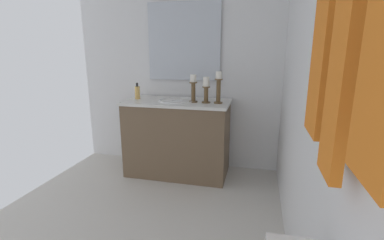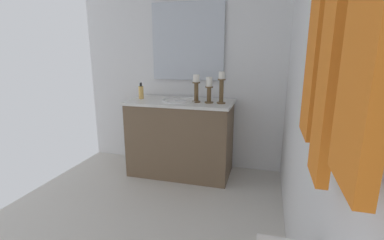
{
  "view_description": "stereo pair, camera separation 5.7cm",
  "coord_description": "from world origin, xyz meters",
  "px_view_note": "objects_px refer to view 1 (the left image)",
  "views": [
    {
      "loc": [
        1.62,
        0.93,
        1.34
      ],
      "look_at": [
        -0.16,
        0.5,
        0.89
      ],
      "focal_mm": 25.55,
      "sensor_mm": 36.0,
      "label": 1
    },
    {
      "loc": [
        1.6,
        0.98,
        1.34
      ],
      "look_at": [
        -0.16,
        0.5,
        0.89
      ],
      "focal_mm": 25.55,
      "sensor_mm": 36.0,
      "label": 2
    }
  ],
  "objects_px": {
    "sink_basin": "(177,104)",
    "towel_center": "(340,78)",
    "candle_holder_short": "(206,89)",
    "soap_bottle": "(137,92)",
    "mirror": "(184,42)",
    "towel_near_vanity": "(320,64)",
    "candle_holder_mid": "(193,88)",
    "vanity_cabinet": "(178,137)",
    "candle_holder_tall": "(219,87)"
  },
  "relations": [
    {
      "from": "sink_basin",
      "to": "towel_center",
      "type": "height_order",
      "value": "towel_center"
    },
    {
      "from": "candle_holder_short",
      "to": "soap_bottle",
      "type": "bearing_deg",
      "value": -94.45
    },
    {
      "from": "soap_bottle",
      "to": "towel_center",
      "type": "bearing_deg",
      "value": 36.45
    },
    {
      "from": "mirror",
      "to": "candle_holder_short",
      "type": "distance_m",
      "value": 0.67
    },
    {
      "from": "towel_near_vanity",
      "to": "towel_center",
      "type": "xyz_separation_m",
      "value": [
        0.26,
        0.0,
        -0.02
      ]
    },
    {
      "from": "candle_holder_mid",
      "to": "towel_center",
      "type": "height_order",
      "value": "towel_center"
    },
    {
      "from": "vanity_cabinet",
      "to": "candle_holder_tall",
      "type": "distance_m",
      "value": 0.74
    },
    {
      "from": "mirror",
      "to": "soap_bottle",
      "type": "xyz_separation_m",
      "value": [
        0.27,
        -0.47,
        -0.55
      ]
    },
    {
      "from": "candle_holder_tall",
      "to": "candle_holder_mid",
      "type": "distance_m",
      "value": 0.26
    },
    {
      "from": "vanity_cabinet",
      "to": "towel_near_vanity",
      "type": "height_order",
      "value": "towel_near_vanity"
    },
    {
      "from": "mirror",
      "to": "towel_near_vanity",
      "type": "height_order",
      "value": "mirror"
    },
    {
      "from": "mirror",
      "to": "towel_near_vanity",
      "type": "bearing_deg",
      "value": 26.88
    },
    {
      "from": "mirror",
      "to": "candle_holder_short",
      "type": "relative_size",
      "value": 3.19
    },
    {
      "from": "candle_holder_short",
      "to": "towel_near_vanity",
      "type": "distance_m",
      "value": 1.9
    },
    {
      "from": "sink_basin",
      "to": "mirror",
      "type": "relative_size",
      "value": 0.47
    },
    {
      "from": "vanity_cabinet",
      "to": "candle_holder_short",
      "type": "relative_size",
      "value": 4.26
    },
    {
      "from": "sink_basin",
      "to": "mirror",
      "type": "xyz_separation_m",
      "value": [
        -0.28,
        -0.0,
        0.66
      ]
    },
    {
      "from": "candle_holder_mid",
      "to": "towel_near_vanity",
      "type": "xyz_separation_m",
      "value": [
        1.74,
        0.86,
        0.32
      ]
    },
    {
      "from": "candle_holder_mid",
      "to": "towel_near_vanity",
      "type": "height_order",
      "value": "towel_near_vanity"
    },
    {
      "from": "sink_basin",
      "to": "candle_holder_mid",
      "type": "distance_m",
      "value": 0.27
    },
    {
      "from": "sink_basin",
      "to": "soap_bottle",
      "type": "xyz_separation_m",
      "value": [
        -0.01,
        -0.47,
        0.11
      ]
    },
    {
      "from": "candle_holder_short",
      "to": "candle_holder_mid",
      "type": "height_order",
      "value": "candle_holder_mid"
    },
    {
      "from": "vanity_cabinet",
      "to": "candle_holder_tall",
      "type": "relative_size",
      "value": 3.54
    },
    {
      "from": "towel_center",
      "to": "vanity_cabinet",
      "type": "bearing_deg",
      "value": -152.85
    },
    {
      "from": "candle_holder_tall",
      "to": "soap_bottle",
      "type": "xyz_separation_m",
      "value": [
        -0.05,
        -0.92,
        -0.1
      ]
    },
    {
      "from": "towel_center",
      "to": "candle_holder_tall",
      "type": "bearing_deg",
      "value": -163.45
    },
    {
      "from": "mirror",
      "to": "towel_center",
      "type": "relative_size",
      "value": 1.6
    },
    {
      "from": "mirror",
      "to": "soap_bottle",
      "type": "height_order",
      "value": "mirror"
    },
    {
      "from": "vanity_cabinet",
      "to": "candle_holder_mid",
      "type": "xyz_separation_m",
      "value": [
        0.04,
        0.19,
        0.57
      ]
    },
    {
      "from": "candle_holder_mid",
      "to": "candle_holder_short",
      "type": "bearing_deg",
      "value": 87.02
    },
    {
      "from": "soap_bottle",
      "to": "towel_near_vanity",
      "type": "distance_m",
      "value": 2.38
    },
    {
      "from": "vanity_cabinet",
      "to": "candle_holder_tall",
      "type": "xyz_separation_m",
      "value": [
        0.04,
        0.45,
        0.59
      ]
    },
    {
      "from": "sink_basin",
      "to": "towel_near_vanity",
      "type": "height_order",
      "value": "towel_near_vanity"
    },
    {
      "from": "sink_basin",
      "to": "towel_center",
      "type": "relative_size",
      "value": 0.76
    },
    {
      "from": "sink_basin",
      "to": "towel_near_vanity",
      "type": "bearing_deg",
      "value": 30.37
    },
    {
      "from": "sink_basin",
      "to": "soap_bottle",
      "type": "distance_m",
      "value": 0.48
    },
    {
      "from": "vanity_cabinet",
      "to": "towel_center",
      "type": "relative_size",
      "value": 2.14
    },
    {
      "from": "candle_holder_tall",
      "to": "candle_holder_short",
      "type": "relative_size",
      "value": 1.2
    },
    {
      "from": "sink_basin",
      "to": "mirror",
      "type": "distance_m",
      "value": 0.72
    },
    {
      "from": "candle_holder_tall",
      "to": "towel_near_vanity",
      "type": "relative_size",
      "value": 0.66
    },
    {
      "from": "mirror",
      "to": "towel_near_vanity",
      "type": "distance_m",
      "value": 2.31
    },
    {
      "from": "sink_basin",
      "to": "mirror",
      "type": "bearing_deg",
      "value": -179.8
    },
    {
      "from": "candle_holder_mid",
      "to": "towel_center",
      "type": "relative_size",
      "value": 0.54
    },
    {
      "from": "sink_basin",
      "to": "candle_holder_mid",
      "type": "xyz_separation_m",
      "value": [
        0.04,
        0.19,
        0.19
      ]
    },
    {
      "from": "sink_basin",
      "to": "candle_holder_short",
      "type": "relative_size",
      "value": 1.5
    },
    {
      "from": "towel_center",
      "to": "mirror",
      "type": "bearing_deg",
      "value": -155.73
    },
    {
      "from": "vanity_cabinet",
      "to": "sink_basin",
      "type": "bearing_deg",
      "value": 90.0
    },
    {
      "from": "sink_basin",
      "to": "candle_holder_short",
      "type": "bearing_deg",
      "value": 81.57
    },
    {
      "from": "vanity_cabinet",
      "to": "soap_bottle",
      "type": "height_order",
      "value": "soap_bottle"
    },
    {
      "from": "vanity_cabinet",
      "to": "towel_center",
      "type": "height_order",
      "value": "towel_center"
    }
  ]
}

